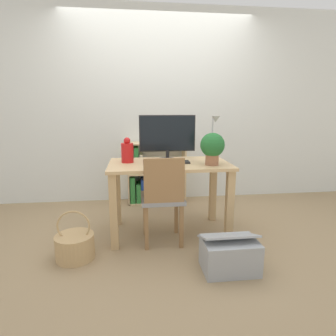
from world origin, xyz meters
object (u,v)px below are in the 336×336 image
vase (127,152)px  chair (163,196)px  storage_box (230,254)px  keyboard (173,162)px  bookshelf (146,177)px  basket (75,246)px  monitor (168,135)px  desk_lamp (214,134)px  potted_plant (212,147)px

vase → chair: bearing=-43.8°
chair → storage_box: (0.48, -0.52, -0.34)m
keyboard → bookshelf: size_ratio=0.39×
bookshelf → chair: bearing=-85.1°
keyboard → bookshelf: 1.13m
vase → basket: bearing=-133.2°
storage_box → chair: bearing=133.2°
monitor → storage_box: bearing=-66.6°
desk_lamp → bookshelf: 1.37m
potted_plant → chair: potted_plant is taller
keyboard → basket: 1.19m
desk_lamp → chair: desk_lamp is taller
chair → keyboard: bearing=51.5°
basket → monitor: bearing=32.9°
storage_box → monitor: bearing=113.4°
chair → bookshelf: bearing=86.1°
desk_lamp → storage_box: size_ratio=1.04×
bookshelf → basket: bookshelf is taller
desk_lamp → storage_box: 1.18m
monitor → keyboard: (0.03, -0.16, -0.25)m
monitor → basket: 1.38m
desk_lamp → basket: (-1.33, -0.43, -0.91)m
chair → bookshelf: chair is taller
keyboard → vase: bearing=169.0°
potted_plant → basket: size_ratio=0.70×
potted_plant → bookshelf: (-0.59, 1.16, -0.56)m
monitor → chair: 0.67m
desk_lamp → potted_plant: desk_lamp is taller
chair → vase: bearing=127.4°
chair → potted_plant: bearing=1.5°
vase → desk_lamp: desk_lamp is taller
monitor → storage_box: size_ratio=1.31×
bookshelf → basket: (-0.68, -1.43, -0.25)m
keyboard → monitor: bearing=101.7°
potted_plant → bookshelf: size_ratio=0.37×
chair → storage_box: 0.78m
potted_plant → storage_box: (-0.00, -0.60, -0.79)m
basket → bookshelf: bearing=64.6°
keyboard → bookshelf: (-0.23, 1.03, -0.39)m
bookshelf → storage_box: bearing=-71.5°
desk_lamp → potted_plant: bearing=-109.4°
potted_plant → chair: 0.67m
storage_box → potted_plant: bearing=89.9°
keyboard → potted_plant: (0.36, -0.14, 0.17)m
vase → desk_lamp: size_ratio=0.55×
basket → storage_box: (1.27, -0.33, 0.02)m
monitor → desk_lamp: (0.45, -0.14, 0.02)m
vase → chair: vase is taller
bookshelf → monitor: bearing=-76.9°
desk_lamp → bookshelf: (-0.65, 1.00, -0.67)m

